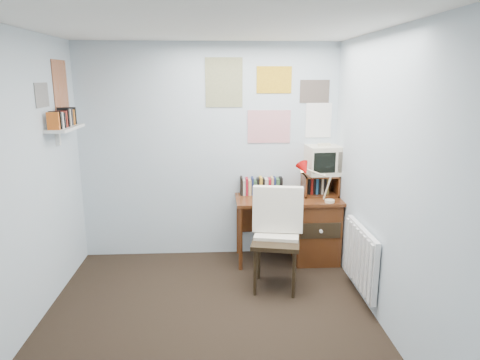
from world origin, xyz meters
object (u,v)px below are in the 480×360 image
object	(u,v)px
desk_chair	(276,242)
crt_tv	(324,159)
wall_shelf	(65,128)
desk_lamp	(330,185)
desk	(310,227)
tv_riser	(320,185)
radiator	(361,257)

from	to	relation	value
desk_chair	crt_tv	distance (m)	1.26
wall_shelf	desk_lamp	bearing A→B (deg)	3.72
desk	wall_shelf	size ratio (longest dim) A/B	1.94
desk	wall_shelf	bearing A→B (deg)	-171.60
desk	wall_shelf	xyz separation A→B (m)	(-2.57, -0.38, 1.21)
desk	crt_tv	bearing A→B (deg)	40.20
wall_shelf	desk	bearing A→B (deg)	8.40
desk_lamp	crt_tv	distance (m)	0.41
desk	tv_riser	world-z (taller)	tv_riser
desk_lamp	wall_shelf	xyz separation A→B (m)	(-2.73, -0.18, 0.67)
desk_lamp	radiator	bearing A→B (deg)	-74.00
desk_lamp	crt_tv	xyz separation A→B (m)	(-0.00, 0.33, 0.24)
desk	desk_lamp	size ratio (longest dim) A/B	3.08
desk	desk_chair	xyz separation A→B (m)	(-0.50, -0.69, 0.09)
desk_chair	crt_tv	size ratio (longest dim) A/B	2.62
wall_shelf	crt_tv	bearing A→B (deg)	10.60
radiator	wall_shelf	size ratio (longest dim) A/B	1.29
wall_shelf	tv_riser	bearing A→B (deg)	10.32
tv_riser	wall_shelf	xyz separation A→B (m)	(-2.69, -0.49, 0.74)
desk_lamp	tv_riser	world-z (taller)	desk_lamp
desk_lamp	crt_tv	bearing A→B (deg)	96.70
radiator	desk_lamp	bearing A→B (deg)	100.11
desk_lamp	radiator	distance (m)	0.91
tv_riser	crt_tv	size ratio (longest dim) A/B	1.05
desk_chair	radiator	xyz separation A→B (m)	(0.79, -0.24, -0.08)
desk	desk_lamp	distance (m)	0.61
radiator	wall_shelf	distance (m)	3.15
crt_tv	wall_shelf	bearing A→B (deg)	-173.84
desk_chair	radiator	size ratio (longest dim) A/B	1.25
tv_riser	radiator	world-z (taller)	tv_riser
desk	crt_tv	xyz separation A→B (m)	(0.15, 0.13, 0.79)
desk	desk_lamp	bearing A→B (deg)	-51.85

